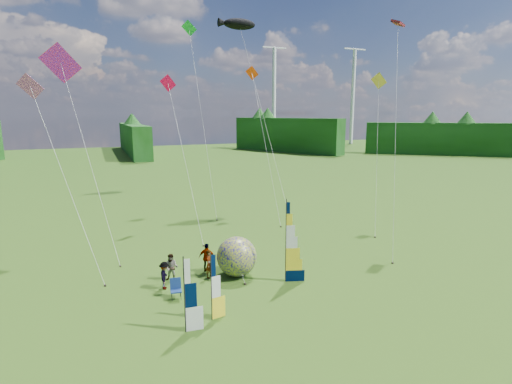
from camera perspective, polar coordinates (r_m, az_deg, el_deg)
name	(u,v)px	position (r m, az deg, el deg)	size (l,w,h in m)	color
ground	(303,309)	(21.56, 6.75, -16.27)	(220.00, 220.00, 0.00)	#5A7E23
treeline_ring	(305,235)	(20.04, 7.01, -6.06)	(210.00, 210.00, 8.00)	#255F24
turbine_left	(353,97)	(137.13, 13.64, 13.01)	(8.00, 1.20, 30.00)	silver
turbine_right	(274,97)	(130.65, 2.58, 13.41)	(8.00, 1.20, 30.00)	silver
feather_banner_main	(286,243)	(23.68, 4.28, -7.23)	(1.32, 0.10, 4.89)	#000F34
side_banner_left	(211,288)	(19.84, -6.39, -13.48)	(0.93, 0.10, 3.32)	yellow
side_banner_far	(185,296)	(18.96, -10.17, -14.45)	(1.04, 0.10, 3.54)	white
bol_inflatable	(237,256)	(24.94, -2.78, -9.19)	(2.48, 2.48, 2.48)	#0E0079
spectator_a	(209,264)	(24.93, -6.66, -10.15)	(0.64, 0.42, 1.75)	#66594C
spectator_b	(172,267)	(24.86, -11.97, -10.50)	(0.81, 0.40, 1.66)	#66594C
spectator_c	(165,275)	(23.86, -12.92, -11.55)	(1.05, 0.39, 1.62)	#66594C
spectator_d	(207,258)	(25.79, -6.99, -9.29)	(1.09, 0.44, 1.85)	#66594C
camp_chair	(176,289)	(22.62, -11.36, -13.48)	(0.64, 0.64, 1.11)	navy
kite_whale	(263,106)	(39.73, 1.03, 12.16)	(3.70, 16.71, 21.18)	black
kite_rainbow_delta	(88,143)	(29.83, -22.91, 6.46)	(7.51, 11.62, 15.82)	#FF1F00
kite_parafoil	(396,122)	(31.00, 19.41, 9.35)	(8.14, 9.93, 18.52)	red
small_kite_red	(184,150)	(33.81, -10.25, 5.97)	(3.07, 12.02, 13.89)	#BD052F
small_kite_orange	(265,138)	(38.29, 1.35, 7.68)	(3.07, 11.05, 15.14)	#E53E06
small_kite_yellow	(377,147)	(36.14, 16.96, 6.17)	(6.67, 8.34, 14.11)	yellow
small_kite_pink	(65,171)	(26.81, -25.62, 2.72)	(6.21, 8.83, 12.96)	#D2589E
small_kite_green	(202,110)	(41.70, -7.75, 11.52)	(3.13, 13.43, 20.47)	green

